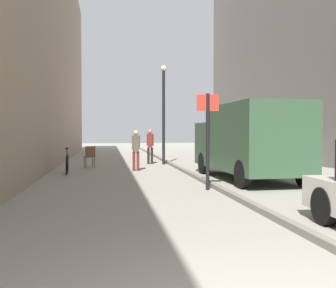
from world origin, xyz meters
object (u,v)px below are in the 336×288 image
Objects in this scene: pedestrian_main_foreground at (136,147)px; cafe_chair_near_window at (90,155)px; pedestrian_mid_block at (150,144)px; street_sign_post at (208,133)px; bicycle_leaning at (67,163)px; lamp_post at (164,108)px; delivery_van at (248,140)px.

pedestrian_main_foreground is 2.62m from cafe_chair_near_window.
street_sign_post reaches higher than pedestrian_mid_block.
street_sign_post is 6.55m from bicycle_leaning.
pedestrian_mid_block is 8.72m from street_sign_post.
pedestrian_mid_block is at bearing 13.29° from cafe_chair_near_window.
lamp_post is (0.00, 8.39, 1.18)m from street_sign_post.
delivery_van is at bearing -73.46° from lamp_post.
bicycle_leaning is (-4.19, -3.49, -2.34)m from lamp_post.
lamp_post is 5.06× the size of cafe_chair_near_window.
delivery_van is at bearing -131.24° from street_sign_post.
delivery_van reaches higher than cafe_chair_near_window.
pedestrian_main_foreground is at bearing -102.57° from pedestrian_mid_block.
cafe_chair_near_window is at bearing -148.70° from pedestrian_mid_block.
delivery_van is at bearing -29.55° from bicycle_leaning.
lamp_post is 5.94m from bicycle_leaning.
bicycle_leaning is (-4.19, 4.90, -1.16)m from street_sign_post.
bicycle_leaning is (-6.08, 2.86, -0.93)m from delivery_van.
street_sign_post is at bearing -53.78° from bicycle_leaning.
delivery_van is 6.79m from bicycle_leaning.
pedestrian_main_foreground is 0.63× the size of street_sign_post.
cafe_chair_near_window is at bearing -62.68° from street_sign_post.
pedestrian_mid_block is at bearing 155.46° from lamp_post.
lamp_post reaches higher than pedestrian_mid_block.
cafe_chair_near_window is at bearing 67.69° from bicycle_leaning.
lamp_post is at bearing 104.55° from delivery_van.
lamp_post is 4.26m from cafe_chair_near_window.
bicycle_leaning reaches higher than cafe_chair_near_window.
pedestrian_mid_block is at bearing -112.70° from pedestrian_main_foreground.
bicycle_leaning is at bearing -47.84° from street_sign_post.
street_sign_post is 2.77× the size of cafe_chair_near_window.
bicycle_leaning is at bearing -140.20° from lamp_post.
street_sign_post is (0.62, -8.68, 0.57)m from pedestrian_mid_block.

